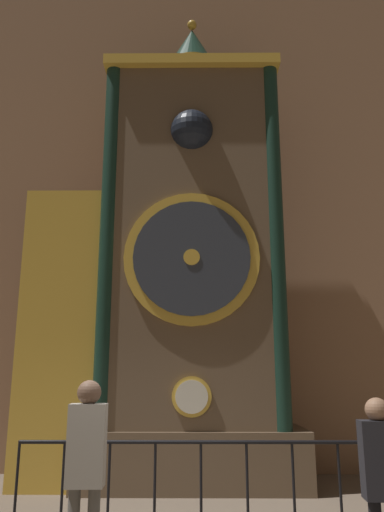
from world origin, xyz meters
The scene contains 5 objects.
cathedral_back_wall centered at (-0.09, 5.26, 7.08)m, with size 24.00×0.32×14.18m.
clock_tower centered at (-0.01, 3.93, 3.78)m, with size 4.97×1.84×9.24m.
railing_fence centered at (0.54, 1.60, 0.57)m, with size 4.73×0.05×1.04m.
visitor_near centered at (-0.54, -0.35, 1.10)m, with size 0.35×0.23×1.80m.
visitor_far centered at (2.12, -0.47, 0.99)m, with size 0.36×0.24×1.65m.
Camera 1 is at (0.47, -5.22, 1.84)m, focal length 35.00 mm.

